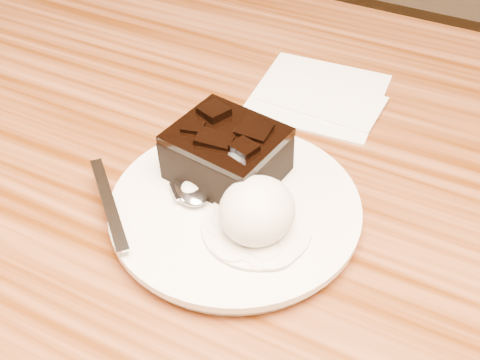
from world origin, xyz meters
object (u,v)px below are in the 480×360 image
at_px(brownie, 227,156).
at_px(napkin, 318,94).
at_px(plate, 235,210).
at_px(ice_cream_scoop, 257,211).
at_px(spoon, 191,191).

bearing_deg(brownie, napkin, 83.91).
xyz_separation_m(plate, ice_cream_scoop, (0.03, -0.02, 0.03)).
height_order(spoon, napkin, spoon).
distance_m(brownie, spoon, 0.05).
relative_size(plate, spoon, 1.26).
relative_size(brownie, napkin, 0.66).
height_order(plate, ice_cream_scoop, ice_cream_scoop).
xyz_separation_m(ice_cream_scoop, napkin, (-0.04, 0.25, -0.04)).
height_order(brownie, ice_cream_scoop, ice_cream_scoop).
bearing_deg(napkin, ice_cream_scoop, -81.39).
bearing_deg(brownie, spoon, -111.12).
distance_m(ice_cream_scoop, spoon, 0.08).
xyz_separation_m(brownie, spoon, (-0.02, -0.04, -0.02)).
xyz_separation_m(plate, napkin, (-0.00, 0.22, -0.01)).
distance_m(brownie, ice_cream_scoop, 0.08).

